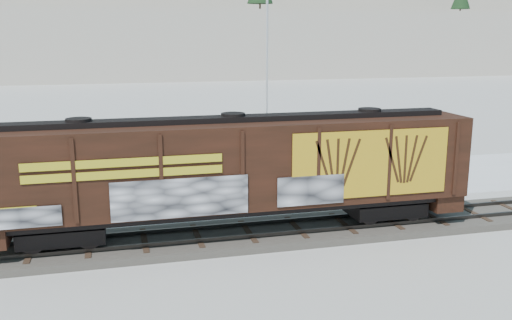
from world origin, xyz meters
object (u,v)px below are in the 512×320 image
object	(u,v)px
car_silver	(131,176)
car_dark	(278,171)
car_white	(361,173)
hopper_railcar	(234,167)
flagpole	(269,87)

from	to	relation	value
car_silver	car_dark	xyz separation A→B (m)	(7.73, 0.07, -0.21)
car_silver	car_white	distance (m)	11.73
hopper_railcar	car_white	bearing A→B (deg)	35.42
flagpole	car_white	xyz separation A→B (m)	(2.92, -7.41, -3.80)
car_white	car_silver	bearing A→B (deg)	63.57
car_white	car_dark	xyz separation A→B (m)	(-3.78, 2.31, -0.19)
hopper_railcar	flagpole	distance (m)	14.06
hopper_railcar	flagpole	xyz separation A→B (m)	(4.98, 13.03, 1.76)
car_dark	car_white	bearing A→B (deg)	-118.66
hopper_railcar	car_silver	size ratio (longest dim) A/B	3.66
flagpole	car_dark	size ratio (longest dim) A/B	2.80
flagpole	car_silver	distance (m)	10.71
flagpole	car_silver	xyz separation A→B (m)	(-8.59, -5.17, -3.78)
car_silver	flagpole	bearing A→B (deg)	-35.24
flagpole	car_white	size ratio (longest dim) A/B	2.46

